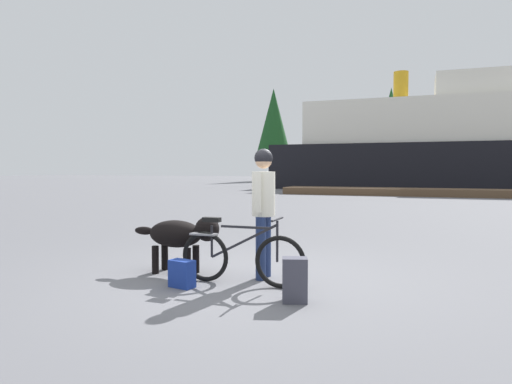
# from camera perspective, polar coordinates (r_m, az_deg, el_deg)

# --- Properties ---
(ground_plane) EXTENTS (160.00, 160.00, 0.00)m
(ground_plane) POSITION_cam_1_polar(r_m,az_deg,el_deg) (6.27, -1.45, -10.98)
(ground_plane) COLOR slate
(bicycle) EXTENTS (1.72, 0.44, 0.89)m
(bicycle) POSITION_cam_1_polar(r_m,az_deg,el_deg) (5.93, -1.99, -8.14)
(bicycle) COLOR black
(bicycle) RESTS_ON ground_plane
(person_cyclist) EXTENTS (0.32, 0.53, 1.78)m
(person_cyclist) POSITION_cam_1_polar(r_m,az_deg,el_deg) (6.19, 0.95, -0.98)
(person_cyclist) COLOR navy
(person_cyclist) RESTS_ON ground_plane
(dog) EXTENTS (1.37, 0.46, 0.84)m
(dog) POSITION_cam_1_polar(r_m,az_deg,el_deg) (6.60, -9.45, -5.34)
(dog) COLOR black
(dog) RESTS_ON ground_plane
(backpack) EXTENTS (0.33, 0.27, 0.51)m
(backpack) POSITION_cam_1_polar(r_m,az_deg,el_deg) (5.21, 4.92, -11.00)
(backpack) COLOR #3F3F4C
(backpack) RESTS_ON ground_plane
(handbag_pannier) EXTENTS (0.35, 0.25, 0.35)m
(handbag_pannier) POSITION_cam_1_polar(r_m,az_deg,el_deg) (5.91, -9.32, -10.14)
(handbag_pannier) COLOR navy
(handbag_pannier) RESTS_ON ground_plane
(dock_pier) EXTENTS (19.88, 2.21, 0.40)m
(dock_pier) POSITION_cam_1_polar(r_m,az_deg,el_deg) (26.91, 24.82, -0.11)
(dock_pier) COLOR brown
(dock_pier) RESTS_ON ground_plane
(ferry_boat) EXTENTS (24.47, 8.22, 8.92)m
(ferry_boat) POSITION_cam_1_polar(r_m,az_deg,el_deg) (36.68, 22.46, 5.30)
(ferry_boat) COLOR black
(ferry_boat) RESTS_ON ground_plane
(pine_tree_far_left) EXTENTS (4.37, 4.37, 11.11)m
(pine_tree_far_left) POSITION_cam_1_polar(r_m,az_deg,el_deg) (54.85, 2.23, 8.60)
(pine_tree_far_left) COLOR #4C331E
(pine_tree_far_left) RESTS_ON ground_plane
(pine_tree_center) EXTENTS (3.63, 3.63, 9.78)m
(pine_tree_center) POSITION_cam_1_polar(r_m,az_deg,el_deg) (48.70, 16.64, 8.01)
(pine_tree_center) COLOR #4C331E
(pine_tree_center) RESTS_ON ground_plane
(pine_tree_mid_back) EXTENTS (4.24, 4.24, 9.80)m
(pine_tree_mid_back) POSITION_cam_1_polar(r_m,az_deg,el_deg) (54.65, 17.56, 7.68)
(pine_tree_mid_back) COLOR #4C331E
(pine_tree_mid_back) RESTS_ON ground_plane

